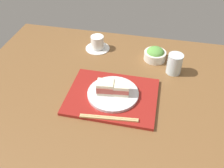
{
  "coord_description": "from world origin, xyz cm",
  "views": [
    {
      "loc": [
        13.9,
        -78.45,
        74.25
      ],
      "look_at": [
        -2.81,
        -1.09,
        5.0
      ],
      "focal_mm": 39.52,
      "sensor_mm": 36.0,
      "label": 1
    }
  ],
  "objects": [
    {
      "name": "sandwich_far",
      "position": [
        1.42,
        -3.36,
        5.2
      ],
      "size": [
        7.57,
        6.24,
        5.01
      ],
      "color": "#EFE5C1",
      "rests_on": "sandwich_plate"
    },
    {
      "name": "serving_tray",
      "position": [
        -2.08,
        -4.07,
        0.71
      ],
      "size": [
        38.05,
        29.43,
        1.42
      ],
      "primitive_type": "cube",
      "color": "maroon",
      "rests_on": "ground_plane"
    },
    {
      "name": "salad_bowl",
      "position": [
        13.32,
        28.27,
        3.1
      ],
      "size": [
        11.1,
        11.1,
        6.82
      ],
      "color": "silver",
      "rests_on": "ground_plane"
    },
    {
      "name": "ground_plane",
      "position": [
        0.0,
        0.0,
        -1.5
      ],
      "size": [
        140.0,
        100.0,
        3.0
      ],
      "primitive_type": "cube",
      "color": "brown"
    },
    {
      "name": "drinking_glass",
      "position": [
        23.0,
        19.33,
        4.97
      ],
      "size": [
        7.05,
        7.05,
        9.94
      ],
      "primitive_type": "cylinder",
      "color": "silver",
      "rests_on": "ground_plane"
    },
    {
      "name": "chopsticks_pair",
      "position": [
        -0.57,
        -17.26,
        1.77
      ],
      "size": [
        22.85,
        3.76,
        0.7
      ],
      "color": "tan",
      "rests_on": "serving_tray"
    },
    {
      "name": "sandwich_plate",
      "position": [
        -1.79,
        -3.71,
        2.06
      ],
      "size": [
        21.9,
        21.9,
        1.28
      ],
      "primitive_type": "cylinder",
      "color": "silver",
      "rests_on": "serving_tray"
    },
    {
      "name": "coffee_cup",
      "position": [
        -17.99,
        31.83,
        3.22
      ],
      "size": [
        13.12,
        13.12,
        7.52
      ],
      "color": "white",
      "rests_on": "ground_plane"
    },
    {
      "name": "sandwich_near",
      "position": [
        -5.01,
        -4.07,
        5.43
      ],
      "size": [
        7.76,
        6.49,
        5.47
      ],
      "color": "#EFE5C1",
      "rests_on": "sandwich_plate"
    }
  ]
}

